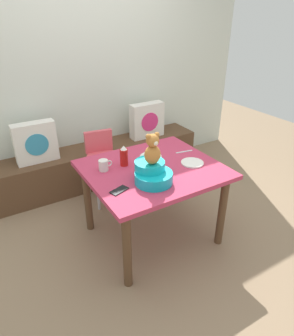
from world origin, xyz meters
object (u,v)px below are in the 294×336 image
at_px(infant_seat_teal, 152,174).
at_px(pillow_floral_right, 147,120).
at_px(book_stack, 99,143).
at_px(ketchup_bottle, 124,156).
at_px(highchair, 103,158).
at_px(teddy_bear, 153,150).
at_px(dining_table, 153,178).
at_px(coffee_mug, 104,165).
at_px(dinner_plate_far, 151,157).
at_px(pillow_floral_left, 35,143).
at_px(dinner_plate_near, 192,163).
at_px(cell_phone, 119,190).

bearing_deg(infant_seat_teal, pillow_floral_right, 60.59).
relative_size(book_stack, ketchup_bottle, 1.08).
height_order(highchair, teddy_bear, teddy_bear).
xyz_separation_m(dining_table, coffee_mug, (-0.38, 0.17, 0.15)).
bearing_deg(teddy_bear, dinner_plate_far, 60.05).
height_order(pillow_floral_left, dinner_plate_far, pillow_floral_left).
relative_size(pillow_floral_right, teddy_bear, 1.76).
relative_size(dining_table, dinner_plate_far, 5.67).
xyz_separation_m(highchair, dinner_plate_near, (0.47, -0.92, 0.22)).
height_order(teddy_bear, dinner_plate_far, teddy_bear).
bearing_deg(infant_seat_teal, highchair, 90.28).
xyz_separation_m(book_stack, teddy_bear, (-0.14, -1.44, 0.52)).
distance_m(highchair, dinner_plate_near, 1.06).
relative_size(teddy_bear, ketchup_bottle, 1.35).
xyz_separation_m(pillow_floral_left, ketchup_bottle, (0.53, -1.06, 0.15)).
distance_m(pillow_floral_right, cell_phone, 1.78).
height_order(dining_table, highchair, highchair).
bearing_deg(pillow_floral_right, cell_phone, -127.61).
bearing_deg(dinner_plate_near, pillow_floral_left, 128.36).
xyz_separation_m(coffee_mug, dinner_plate_near, (0.72, -0.28, -0.04)).
relative_size(pillow_floral_left, dining_table, 0.39).
xyz_separation_m(ketchup_bottle, cell_phone, (-0.22, -0.36, -0.08)).
bearing_deg(pillow_floral_left, teddy_bear, -67.54).
bearing_deg(dining_table, coffee_mug, 155.70).
bearing_deg(highchair, coffee_mug, -111.13).
xyz_separation_m(pillow_floral_left, pillow_floral_right, (1.39, 0.00, 0.00)).
bearing_deg(coffee_mug, cell_phone, -95.56).
xyz_separation_m(pillow_floral_right, book_stack, (-0.66, 0.02, -0.18)).
bearing_deg(infant_seat_teal, book_stack, 84.34).
bearing_deg(teddy_bear, pillow_floral_right, 60.60).
height_order(pillow_floral_right, dinner_plate_near, pillow_floral_right).
height_order(book_stack, teddy_bear, teddy_bear).
relative_size(book_stack, dining_table, 0.18).
distance_m(pillow_floral_left, infant_seat_teal, 1.54).
distance_m(book_stack, ketchup_bottle, 1.14).
xyz_separation_m(book_stack, dinner_plate_near, (0.33, -1.36, 0.24)).
relative_size(dining_table, teddy_bear, 4.54).
distance_m(pillow_floral_right, dinner_plate_near, 1.38).
bearing_deg(dining_table, dinner_plate_far, 63.80).
xyz_separation_m(infant_seat_teal, coffee_mug, (-0.25, 0.37, -0.02)).
bearing_deg(dining_table, ketchup_bottle, 138.62).
bearing_deg(ketchup_bottle, highchair, 84.91).
height_order(highchair, coffee_mug, coffee_mug).
bearing_deg(dining_table, cell_phone, -155.78).
height_order(ketchup_bottle, dinner_plate_near, ketchup_bottle).
bearing_deg(pillow_floral_right, dinner_plate_far, -119.20).
relative_size(pillow_floral_left, highchair, 0.56).
distance_m(dining_table, dinner_plate_near, 0.38).
xyz_separation_m(pillow_floral_right, dinner_plate_far, (-0.58, -1.04, 0.07)).
height_order(pillow_floral_left, pillow_floral_right, same).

